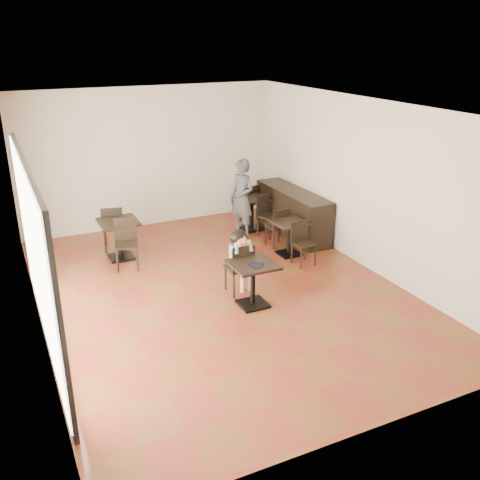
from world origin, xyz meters
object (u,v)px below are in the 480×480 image
child (239,262)px  adult_patron (242,199)px  child_chair (239,268)px  chair_left_b (126,245)px  cafe_table_back (252,214)px  child_table (253,284)px  chair_back_a (247,203)px  cafe_table_mid (289,238)px  chair_mid_b (304,244)px  chair_mid_a (276,227)px  cafe_table_left (120,239)px  chair_left_a (113,227)px  chair_back_b (269,216)px

child → adult_patron: adult_patron is taller
child_chair → chair_left_b: chair_left_b is taller
cafe_table_back → chair_left_b: 3.30m
child_chair → chair_left_b: size_ratio=0.96×
child_table → chair_left_b: bearing=122.2°
adult_patron → child: bearing=-47.5°
child → chair_back_a: bearing=61.6°
child_table → chair_back_a: (1.80, 3.88, 0.08)m
child_table → cafe_table_mid: bearing=44.7°
chair_mid_b → chair_mid_a: bearing=86.9°
adult_patron → cafe_table_left: (-2.76, -0.08, -0.48)m
chair_left_a → child: bearing=130.5°
cafe_table_back → adult_patron: bearing=-143.4°
adult_patron → cafe_table_mid: bearing=-4.1°
child_table → chair_back_b: 3.32m
chair_mid_b → child_chair: bearing=-164.9°
child → chair_left_a: 3.32m
chair_left_a → chair_back_b: chair_left_a is taller
cafe_table_left → chair_left_a: size_ratio=0.83×
child → adult_patron: (1.24, 2.48, 0.30)m
child → chair_mid_b: bearing=18.2°
adult_patron → cafe_table_mid: (0.42, -1.39, -0.52)m
cafe_table_mid → chair_left_b: size_ratio=0.74×
child_chair → adult_patron: size_ratio=0.53×
child → chair_back_a: 3.79m
child_table → chair_back_a: chair_back_a is taller
chair_left_b → child: bearing=-37.4°
cafe_table_mid → chair_back_b: bearing=83.0°
adult_patron → child_chair: bearing=-47.5°
cafe_table_mid → chair_left_a: 3.68m
cafe_table_back → chair_left_a: chair_left_a is taller
cafe_table_mid → adult_patron: bearing=106.8°
cafe_table_mid → cafe_table_back: 1.69m
cafe_table_mid → cafe_table_back: cafe_table_back is taller
child_table → chair_left_a: size_ratio=0.80×
chair_back_a → chair_mid_a: bearing=64.4°
child → chair_mid_b: 1.76m
cafe_table_left → chair_back_a: chair_back_a is taller
child_table → child: (0.00, 0.55, 0.20)m
chair_back_a → child_chair: bearing=40.7°
child_chair → chair_mid_a: size_ratio=1.07×
chair_mid_b → chair_back_b: chair_back_b is taller
chair_mid_a → chair_mid_b: bearing=86.9°
cafe_table_back → chair_back_b: size_ratio=0.83×
adult_patron → cafe_table_left: bearing=-109.3°
cafe_table_left → child_chair: bearing=-57.8°
chair_left_a → cafe_table_back: bearing=-169.7°
cafe_table_left → chair_left_a: chair_left_a is taller
chair_mid_b → chair_back_b: 1.69m
child_chair → chair_left_a: bearing=-62.9°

